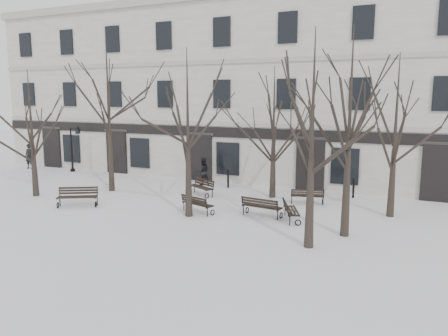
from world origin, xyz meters
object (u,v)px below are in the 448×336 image
Objects in this scene: tree_2 at (313,113)px; bench_2 at (261,206)px; bench_3 at (202,186)px; bench_1 at (197,203)px; bench_4 at (307,196)px; tree_0 at (31,118)px; bench_5 at (290,210)px; bench_0 at (78,196)px; lamp_post at (74,146)px; tree_1 at (188,113)px; tree_3 at (350,107)px.

bench_2 is (-2.85, 2.97, -4.22)m from tree_2.
bench_1 is at bearing -38.26° from bench_3.
bench_2 reaches higher than bench_4.
tree_0 reaches higher than bench_1.
bench_3 reaches higher than bench_5.
bench_0 is 8.92m from bench_2.
bench_5 is (13.68, 1.15, -3.69)m from tree_0.
bench_3 is (-7.25, 5.70, -4.23)m from tree_2.
lamp_post is at bearing -24.11° from bench_4.
bench_5 is (4.28, 1.23, -4.11)m from tree_1.
tree_3 is at bearing 2.18° from bench_3.
bench_5 is (0.01, -3.07, 0.02)m from bench_4.
tree_2 reaches higher than bench_2.
tree_2 reaches higher than bench_3.
tree_3 is 21.05m from lamp_post.
tree_2 is 7.53m from bench_1.
tree_0 reaches higher than lamp_post.
tree_0 is at bearing 12.45° from bench_2.
tree_1 is 3.79× the size of bench_0.
bench_4 is (-1.56, 6.06, -4.27)m from tree_2.
lamp_post is (-3.55, 6.67, -2.30)m from tree_0.
bench_1 is (9.50, 0.51, -3.70)m from tree_0.
tree_3 is at bearing -138.89° from bench_5.
lamp_post reaches higher than bench_5.
tree_3 is at bearing 62.85° from tree_2.
tree_0 is 3.85× the size of bench_1.
bench_5 is at bearing -171.67° from bench_2.
tree_1 is 6.06m from bench_5.
tree_0 is 5.24m from bench_0.
bench_1 is at bearing 25.51° from bench_4.
tree_1 reaches higher than bench_0.
bench_4 is at bearing 120.58° from tree_3.
tree_1 is at bearing -179.44° from tree_3.
tree_0 is 12.97m from bench_2.
tree_1 is 5.20m from bench_2.
bench_2 is (-3.79, 1.14, -4.39)m from tree_3.
bench_0 is (-5.73, -0.73, -4.06)m from tree_1.
bench_1 is 0.93× the size of bench_2.
tree_2 is 2.35× the size of lamp_post.
bench_5 is at bearing 154.99° from tree_3.
tree_0 is 9.60m from bench_3.
lamp_post is at bearing -6.99° from bench_1.
bench_0 is (-12.49, -0.80, -4.37)m from tree_3.
tree_3 is at bearing -26.01° from bench_0.
bench_5 is (4.19, 0.63, 0.01)m from bench_1.
bench_2 reaches higher than bench_5.
bench_4 is (4.18, 3.70, -0.01)m from bench_1.
bench_5 is at bearing 2.06° from bench_3.
tree_0 is 2.08× the size of lamp_post.
bench_2 is (2.89, 0.61, 0.04)m from bench_1.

